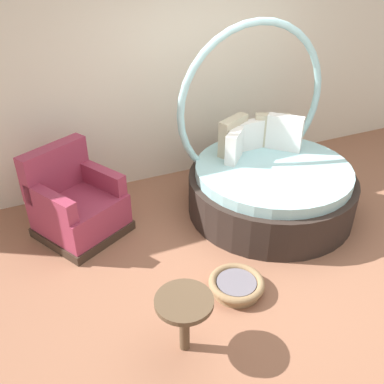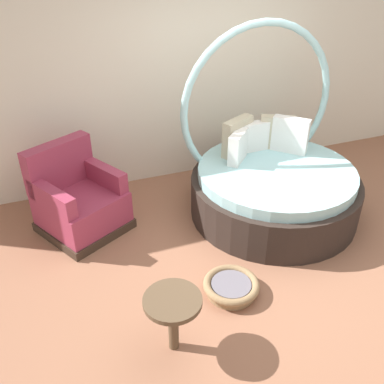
{
  "view_description": "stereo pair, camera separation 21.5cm",
  "coord_description": "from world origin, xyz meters",
  "px_view_note": "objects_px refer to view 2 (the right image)",
  "views": [
    {
      "loc": [
        -2.09,
        -2.73,
        2.81
      ],
      "look_at": [
        -0.6,
        0.62,
        0.55
      ],
      "focal_mm": 39.85,
      "sensor_mm": 36.0,
      "label": 1
    },
    {
      "loc": [
        -1.89,
        -2.81,
        2.81
      ],
      "look_at": [
        -0.6,
        0.62,
        0.55
      ],
      "focal_mm": 39.85,
      "sensor_mm": 36.0,
      "label": 2
    }
  ],
  "objects_px": {
    "round_daybed": "(272,179)",
    "side_table": "(173,308)",
    "pet_basket": "(231,287)",
    "red_armchair": "(78,202)"
  },
  "relations": [
    {
      "from": "round_daybed",
      "to": "side_table",
      "type": "distance_m",
      "value": 2.21
    },
    {
      "from": "pet_basket",
      "to": "side_table",
      "type": "xyz_separation_m",
      "value": [
        -0.67,
        -0.37,
        0.35
      ]
    },
    {
      "from": "round_daybed",
      "to": "red_armchair",
      "type": "xyz_separation_m",
      "value": [
        -2.11,
        0.41,
        -0.07
      ]
    },
    {
      "from": "round_daybed",
      "to": "red_armchair",
      "type": "bearing_deg",
      "value": 168.91
    },
    {
      "from": "red_armchair",
      "to": "side_table",
      "type": "distance_m",
      "value": 1.92
    },
    {
      "from": "side_table",
      "to": "red_armchair",
      "type": "bearing_deg",
      "value": 103.42
    },
    {
      "from": "red_armchair",
      "to": "pet_basket",
      "type": "height_order",
      "value": "red_armchair"
    },
    {
      "from": "red_armchair",
      "to": "round_daybed",
      "type": "bearing_deg",
      "value": -11.09
    },
    {
      "from": "side_table",
      "to": "round_daybed",
      "type": "bearing_deg",
      "value": 41.21
    },
    {
      "from": "round_daybed",
      "to": "red_armchair",
      "type": "relative_size",
      "value": 1.9
    }
  ]
}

